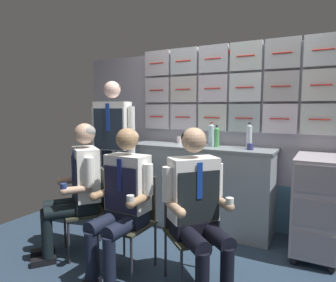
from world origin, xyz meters
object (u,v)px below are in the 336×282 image
object	(u,v)px
crew_member_standing	(113,141)
paper_cup_blue	(180,140)
service_trolley	(316,204)
water_bottle_blue_cap	(211,135)
folding_chair_left	(95,201)
crew_member_left	(78,183)
crew_member_by_counter	(198,202)
folding_chair_by_counter	(189,220)
crew_member_right	(122,195)
folding_chair_right	(134,212)

from	to	relation	value
crew_member_standing	paper_cup_blue	distance (m)	0.85
service_trolley	water_bottle_blue_cap	world-z (taller)	water_bottle_blue_cap
folding_chair_left	crew_member_left	xyz separation A→B (m)	(-0.09, -0.12, 0.21)
paper_cup_blue	folding_chair_left	bearing A→B (deg)	-106.85
crew_member_standing	water_bottle_blue_cap	xyz separation A→B (m)	(0.99, 0.59, 0.07)
service_trolley	crew_member_standing	world-z (taller)	crew_member_standing
crew_member_by_counter	crew_member_standing	xyz separation A→B (m)	(-1.34, 0.65, 0.34)
folding_chair_by_counter	paper_cup_blue	world-z (taller)	paper_cup_blue
folding_chair_by_counter	water_bottle_blue_cap	distance (m)	1.32
crew_member_right	crew_member_by_counter	bearing A→B (deg)	8.75
folding_chair_right	paper_cup_blue	xyz separation A→B (m)	(-0.15, 1.25, 0.53)
service_trolley	crew_member_by_counter	distance (m)	1.33
crew_member_left	water_bottle_blue_cap	bearing A→B (deg)	54.22
crew_member_left	crew_member_right	world-z (taller)	crew_member_left
folding_chair_by_counter	paper_cup_blue	xyz separation A→B (m)	(-0.68, 1.20, 0.53)
crew_member_right	service_trolley	bearing A→B (deg)	38.22
crew_member_left	service_trolley	bearing A→B (deg)	27.12
crew_member_by_counter	water_bottle_blue_cap	size ratio (longest dim) A/B	4.59
crew_member_right	crew_member_standing	size ratio (longest dim) A/B	0.73
crew_member_left	crew_member_standing	world-z (taller)	crew_member_standing
folding_chair_right	crew_member_by_counter	xyz separation A→B (m)	(0.65, -0.06, 0.20)
crew_member_left	folding_chair_right	size ratio (longest dim) A/B	1.56
folding_chair_right	water_bottle_blue_cap	xyz separation A→B (m)	(0.30, 1.19, 0.62)
folding_chair_left	folding_chair_right	bearing A→B (deg)	-6.26
water_bottle_blue_cap	folding_chair_left	bearing A→B (deg)	-125.62
service_trolley	folding_chair_left	xyz separation A→B (m)	(-1.96, -0.93, -0.02)
crew_member_right	water_bottle_blue_cap	xyz separation A→B (m)	(0.30, 1.34, 0.43)
crew_member_by_counter	folding_chair_by_counter	bearing A→B (deg)	138.13
service_trolley	folding_chair_right	distance (m)	1.75
service_trolley	crew_member_by_counter	size ratio (longest dim) A/B	0.76
crew_member_standing	water_bottle_blue_cap	size ratio (longest dim) A/B	6.21
folding_chair_left	crew_member_by_counter	bearing A→B (deg)	-5.61
crew_member_right	crew_member_by_counter	size ratio (longest dim) A/B	0.99
crew_member_right	paper_cup_blue	bearing A→B (deg)	96.06
crew_member_left	crew_member_standing	distance (m)	0.75
service_trolley	crew_member_left	distance (m)	2.32
water_bottle_blue_cap	paper_cup_blue	world-z (taller)	water_bottle_blue_cap
folding_chair_left	service_trolley	bearing A→B (deg)	25.33
folding_chair_left	paper_cup_blue	distance (m)	1.35
service_trolley	crew_member_left	xyz separation A→B (m)	(-2.05, -1.05, 0.19)
folding_chair_left	crew_member_right	size ratio (longest dim) A/B	0.65
service_trolley	folding_chair_left	bearing A→B (deg)	-154.67
folding_chair_right	crew_member_right	world-z (taller)	crew_member_right
crew_member_right	crew_member_standing	xyz separation A→B (m)	(-0.69, 0.75, 0.35)
folding_chair_right	paper_cup_blue	world-z (taller)	paper_cup_blue
crew_member_standing	paper_cup_blue	xyz separation A→B (m)	(0.54, 0.65, -0.02)
crew_member_left	folding_chair_by_counter	xyz separation A→B (m)	(1.14, 0.12, -0.21)
crew_member_left	crew_member_right	size ratio (longest dim) A/B	1.02
service_trolley	crew_member_standing	xyz separation A→B (m)	(-2.14, -0.39, 0.53)
paper_cup_blue	water_bottle_blue_cap	bearing A→B (deg)	-7.74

